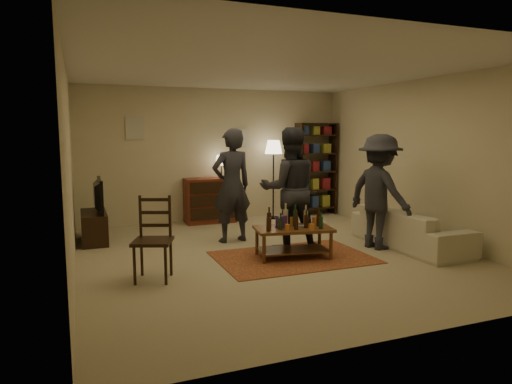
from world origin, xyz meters
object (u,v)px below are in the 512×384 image
coffee_table (293,231)px  tv_stand (94,219)px  person_right (289,189)px  bookshelf (316,168)px  person_left (232,186)px  dresser (210,199)px  person_by_sofa (379,192)px  floor_lamp (273,152)px  dining_chair (154,235)px  sofa (410,228)px

coffee_table → tv_stand: (-2.64, 2.09, -0.01)m
coffee_table → person_right: bearing=70.8°
bookshelf → person_right: bookshelf is taller
person_left → person_right: bearing=122.4°
coffee_table → person_right: size_ratio=0.62×
coffee_table → tv_stand: bearing=141.7°
dresser → person_by_sofa: 3.55m
coffee_table → tv_stand: 3.37m
coffee_table → bookshelf: (2.05, 3.07, 0.64)m
coffee_table → floor_lamp: (0.97, 2.94, 1.00)m
coffee_table → dining_chair: dining_chair is taller
dining_chair → person_right: size_ratio=0.56×
coffee_table → floor_lamp: floor_lamp is taller
tv_stand → sofa: (4.64, -2.20, -0.08)m
bookshelf → person_left: bearing=-145.0°
person_left → person_by_sofa: 2.36m
dining_chair → bookshelf: bookshelf is taller
coffee_table → person_by_sofa: size_ratio=0.66×
dining_chair → bookshelf: 5.26m
dining_chair → tv_stand: size_ratio=1.00×
floor_lamp → person_left: bearing=-131.6°
bookshelf → person_by_sofa: bookshelf is taller
tv_stand → floor_lamp: floor_lamp is taller
dining_chair → tv_stand: bearing=125.5°
dining_chair → sofa: 4.03m
person_right → tv_stand: bearing=-16.7°
sofa → person_right: (-1.83, 0.59, 0.64)m
bookshelf → dresser: bearing=-178.4°
tv_stand → dresser: (2.25, 0.91, 0.09)m
bookshelf → person_by_sofa: 3.09m
dining_chair → sofa: bearing=22.2°
dining_chair → dresser: size_ratio=0.77×
person_right → person_by_sofa: person_right is taller
sofa → person_right: bearing=72.1°
dining_chair → floor_lamp: bearing=67.1°
person_left → dresser: bearing=-101.3°
sofa → person_by_sofa: 0.79m
sofa → person_left: (-2.50, 1.39, 0.64)m
dining_chair → person_left: person_left is taller
dresser → bookshelf: 2.50m
coffee_table → person_by_sofa: person_by_sofa is taller
tv_stand → bookshelf: bookshelf is taller
dresser → person_left: bearing=-93.7°
sofa → coffee_table: bearing=86.8°
tv_stand → person_right: person_right is taller
dining_chair → sofa: dining_chair is taller
coffee_table → sofa: coffee_table is taller
dining_chair → floor_lamp: floor_lamp is taller
coffee_table → person_left: bearing=111.4°
bookshelf → sofa: bookshelf is taller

